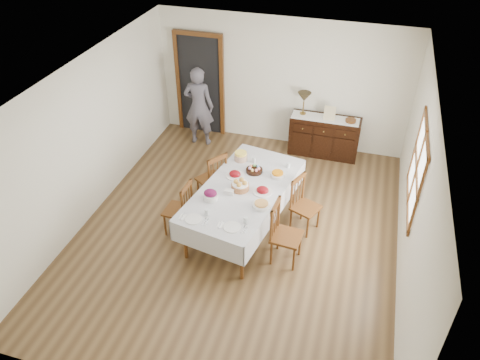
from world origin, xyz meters
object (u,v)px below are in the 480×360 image
(chair_left_near, at_px, (180,208))
(sideboard, at_px, (324,136))
(dining_table, at_px, (243,193))
(chair_left_far, at_px, (213,178))
(chair_right_far, at_px, (303,204))
(table_lamp, at_px, (304,98))
(chair_right_near, at_px, (283,233))
(person, at_px, (199,104))

(chair_left_near, bearing_deg, sideboard, 151.42)
(dining_table, distance_m, sideboard, 2.79)
(chair_left_far, relative_size, chair_right_far, 1.06)
(chair_left_near, xyz_separation_m, sideboard, (1.84, 2.99, -0.08))
(sideboard, bearing_deg, table_lamp, 176.03)
(chair_right_far, xyz_separation_m, sideboard, (0.01, 2.33, -0.07))
(chair_right_near, xyz_separation_m, chair_right_far, (0.16, 0.80, -0.04))
(dining_table, bearing_deg, sideboard, 80.94)
(chair_right_near, bearing_deg, chair_left_far, 59.43)
(chair_left_near, distance_m, table_lamp, 3.39)
(dining_table, height_order, sideboard, sideboard)
(chair_left_far, relative_size, table_lamp, 2.19)
(sideboard, bearing_deg, chair_left_near, -121.62)
(chair_left_near, relative_size, chair_right_far, 1.01)
(person, bearing_deg, chair_right_near, 125.48)
(sideboard, bearing_deg, person, -174.01)
(chair_left_far, xyz_separation_m, chair_right_far, (1.59, -0.22, -0.03))
(chair_right_near, height_order, sideboard, chair_right_near)
(dining_table, relative_size, sideboard, 1.86)
(chair_left_near, relative_size, person, 0.54)
(sideboard, bearing_deg, chair_right_far, -90.19)
(chair_right_near, bearing_deg, dining_table, 60.88)
(dining_table, height_order, chair_right_far, chair_right_far)
(dining_table, distance_m, table_lamp, 2.73)
(chair_left_near, xyz_separation_m, table_lamp, (1.37, 3.02, 0.68))
(chair_left_near, relative_size, chair_right_near, 0.94)
(dining_table, bearing_deg, chair_left_far, 153.38)
(chair_right_far, bearing_deg, sideboard, 22.78)
(chair_left_far, bearing_deg, sideboard, 176.37)
(person, bearing_deg, chair_left_near, 100.06)
(table_lamp, bearing_deg, person, -171.77)
(chair_left_far, height_order, sideboard, chair_left_far)
(chair_left_near, distance_m, chair_right_far, 1.95)
(chair_left_near, height_order, sideboard, chair_left_near)
(dining_table, xyz_separation_m, chair_right_near, (0.76, -0.51, -0.19))
(chair_right_far, relative_size, person, 0.54)
(chair_right_near, height_order, table_lamp, table_lamp)
(dining_table, xyz_separation_m, sideboard, (0.92, 2.62, -0.30))
(chair_left_far, relative_size, sideboard, 0.74)
(person, xyz_separation_m, table_lamp, (2.06, 0.30, 0.28))
(chair_right_far, height_order, sideboard, chair_right_far)
(chair_left_near, height_order, person, person)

